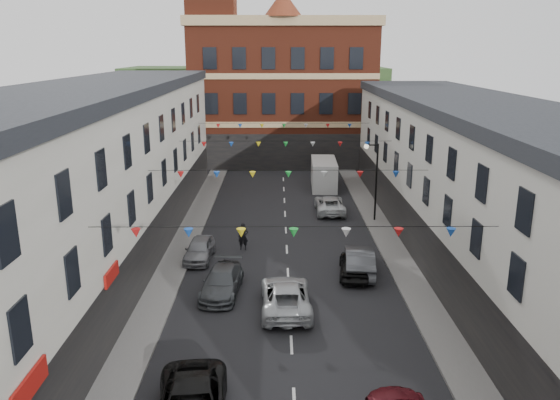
{
  "coord_description": "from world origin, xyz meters",
  "views": [
    {
      "loc": [
        -0.63,
        -25.66,
        12.7
      ],
      "look_at": [
        -0.45,
        6.6,
        3.76
      ],
      "focal_mm": 35.0,
      "sensor_mm": 36.0,
      "label": 1
    }
  ],
  "objects_px": {
    "car_right_e": "(359,260)",
    "car_right_f": "(330,204)",
    "car_left_e": "(199,249)",
    "pedestrian": "(243,237)",
    "moving_car": "(286,296)",
    "car_left_d": "(222,282)",
    "car_right_d": "(354,264)",
    "white_van": "(324,174)",
    "street_lamp": "(373,172)"
  },
  "relations": [
    {
      "from": "car_right_e",
      "to": "car_right_f",
      "type": "xyz_separation_m",
      "value": [
        -0.59,
        12.29,
        -0.1
      ]
    },
    {
      "from": "car_right_e",
      "to": "car_right_f",
      "type": "bearing_deg",
      "value": -81.64
    },
    {
      "from": "car_left_e",
      "to": "pedestrian",
      "type": "relative_size",
      "value": 2.2
    },
    {
      "from": "car_right_f",
      "to": "moving_car",
      "type": "height_order",
      "value": "moving_car"
    },
    {
      "from": "car_left_d",
      "to": "moving_car",
      "type": "height_order",
      "value": "moving_car"
    },
    {
      "from": "car_right_d",
      "to": "car_right_e",
      "type": "height_order",
      "value": "car_right_e"
    },
    {
      "from": "car_left_e",
      "to": "car_right_f",
      "type": "bearing_deg",
      "value": 51.05
    },
    {
      "from": "car_left_d",
      "to": "pedestrian",
      "type": "relative_size",
      "value": 2.6
    },
    {
      "from": "car_right_d",
      "to": "car_right_e",
      "type": "xyz_separation_m",
      "value": [
        0.36,
        0.43,
        0.07
      ]
    },
    {
      "from": "car_left_e",
      "to": "car_right_d",
      "type": "height_order",
      "value": "car_right_d"
    },
    {
      "from": "moving_car",
      "to": "white_van",
      "type": "bearing_deg",
      "value": -100.53
    },
    {
      "from": "car_left_d",
      "to": "car_right_f",
      "type": "distance_m",
      "value": 16.73
    },
    {
      "from": "car_right_d",
      "to": "white_van",
      "type": "relative_size",
      "value": 0.71
    },
    {
      "from": "car_right_f",
      "to": "street_lamp",
      "type": "bearing_deg",
      "value": 140.74
    },
    {
      "from": "car_left_e",
      "to": "pedestrian",
      "type": "distance_m",
      "value": 3.16
    },
    {
      "from": "car_left_e",
      "to": "car_right_f",
      "type": "height_order",
      "value": "car_right_f"
    },
    {
      "from": "street_lamp",
      "to": "car_right_f",
      "type": "bearing_deg",
      "value": 140.59
    },
    {
      "from": "car_left_e",
      "to": "car_right_e",
      "type": "bearing_deg",
      "value": -9.57
    },
    {
      "from": "white_van",
      "to": "car_right_e",
      "type": "bearing_deg",
      "value": -86.84
    },
    {
      "from": "car_left_d",
      "to": "car_right_d",
      "type": "distance_m",
      "value": 7.8
    },
    {
      "from": "car_left_d",
      "to": "white_van",
      "type": "distance_m",
      "value": 24.6
    },
    {
      "from": "car_right_d",
      "to": "moving_car",
      "type": "bearing_deg",
      "value": 52.81
    },
    {
      "from": "moving_car",
      "to": "white_van",
      "type": "xyz_separation_m",
      "value": [
        4.0,
        25.32,
        0.57
      ]
    },
    {
      "from": "car_left_d",
      "to": "car_left_e",
      "type": "bearing_deg",
      "value": 115.59
    },
    {
      "from": "car_left_e",
      "to": "car_right_d",
      "type": "relative_size",
      "value": 0.95
    },
    {
      "from": "white_van",
      "to": "car_left_d",
      "type": "bearing_deg",
      "value": -105.42
    },
    {
      "from": "car_right_d",
      "to": "white_van",
      "type": "distance_m",
      "value": 21.08
    },
    {
      "from": "car_right_f",
      "to": "moving_car",
      "type": "bearing_deg",
      "value": 77.52
    },
    {
      "from": "street_lamp",
      "to": "car_right_d",
      "type": "bearing_deg",
      "value": -104.82
    },
    {
      "from": "car_right_e",
      "to": "moving_car",
      "type": "xyz_separation_m",
      "value": [
        -4.39,
        -4.68,
        -0.04
      ]
    },
    {
      "from": "street_lamp",
      "to": "white_van",
      "type": "distance_m",
      "value": 11.42
    },
    {
      "from": "street_lamp",
      "to": "white_van",
      "type": "xyz_separation_m",
      "value": [
        -2.75,
        10.77,
        -2.6
      ]
    },
    {
      "from": "moving_car",
      "to": "car_right_f",
      "type": "bearing_deg",
      "value": -104.18
    },
    {
      "from": "street_lamp",
      "to": "car_right_e",
      "type": "distance_m",
      "value": 10.61
    },
    {
      "from": "car_left_e",
      "to": "white_van",
      "type": "xyz_separation_m",
      "value": [
        9.28,
        18.51,
        0.63
      ]
    },
    {
      "from": "car_right_d",
      "to": "moving_car",
      "type": "distance_m",
      "value": 5.85
    },
    {
      "from": "car_right_f",
      "to": "pedestrian",
      "type": "height_order",
      "value": "pedestrian"
    },
    {
      "from": "car_right_e",
      "to": "moving_car",
      "type": "height_order",
      "value": "car_right_e"
    },
    {
      "from": "car_left_d",
      "to": "car_right_e",
      "type": "relative_size",
      "value": 0.99
    },
    {
      "from": "white_van",
      "to": "pedestrian",
      "type": "xyz_separation_m",
      "value": [
        -6.65,
        -16.78,
        -0.4
      ]
    },
    {
      "from": "car_left_e",
      "to": "moving_car",
      "type": "xyz_separation_m",
      "value": [
        5.28,
        -6.81,
        0.06
      ]
    },
    {
      "from": "pedestrian",
      "to": "street_lamp",
      "type": "bearing_deg",
      "value": 38.93
    },
    {
      "from": "street_lamp",
      "to": "car_left_d",
      "type": "xyz_separation_m",
      "value": [
        -10.15,
        -12.68,
        -3.23
      ]
    },
    {
      "from": "pedestrian",
      "to": "car_right_d",
      "type": "bearing_deg",
      "value": -26.38
    },
    {
      "from": "street_lamp",
      "to": "moving_car",
      "type": "xyz_separation_m",
      "value": [
        -6.75,
        -14.54,
        -3.17
      ]
    },
    {
      "from": "car_right_d",
      "to": "white_van",
      "type": "xyz_separation_m",
      "value": [
        -0.03,
        21.07,
        0.59
      ]
    },
    {
      "from": "car_right_e",
      "to": "pedestrian",
      "type": "relative_size",
      "value": 2.62
    },
    {
      "from": "moving_car",
      "to": "car_left_d",
      "type": "bearing_deg",
      "value": -30.33
    },
    {
      "from": "car_left_d",
      "to": "moving_car",
      "type": "distance_m",
      "value": 3.88
    },
    {
      "from": "car_right_f",
      "to": "moving_car",
      "type": "xyz_separation_m",
      "value": [
        -3.8,
        -16.97,
        0.06
      ]
    }
  ]
}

